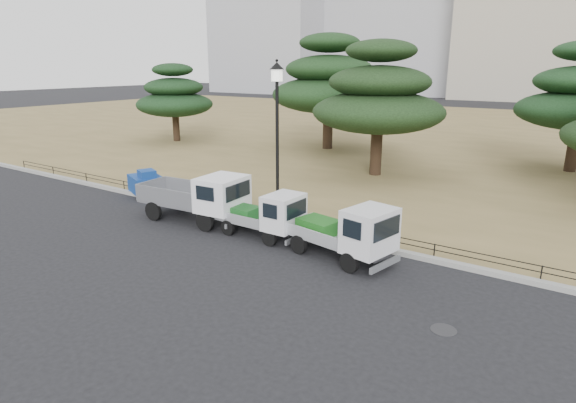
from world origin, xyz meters
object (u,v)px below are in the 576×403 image
Objects in this scene: truck_large at (198,195)px; truck_kei_front at (266,215)px; tarp_pile at (146,183)px; street_lamp at (277,117)px; truck_kei_rear at (346,232)px.

truck_large reaches higher than truck_kei_front.
truck_kei_front is 8.13m from tarp_pile.
tarp_pile is (-7.54, 0.04, -3.50)m from street_lamp.
truck_kei_rear is (3.29, -0.24, 0.09)m from truck_kei_front.
truck_large is at bearing -153.20° from street_lamp.
street_lamp is at bearing -0.29° from tarp_pile.
truck_kei_rear is at bearing -23.51° from street_lamp.
truck_large is 1.20× the size of truck_kei_rear.
truck_kei_rear is (6.52, -0.23, -0.14)m from truck_large.
tarp_pile is at bearing -176.94° from truck_kei_rear.
truck_kei_front is at bearing -3.73° from truck_large.
truck_large is 5.00m from tarp_pile.
truck_kei_rear is 5.18m from street_lamp.
truck_large is 3.24m from truck_kei_front.
truck_kei_rear reaches higher than tarp_pile.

